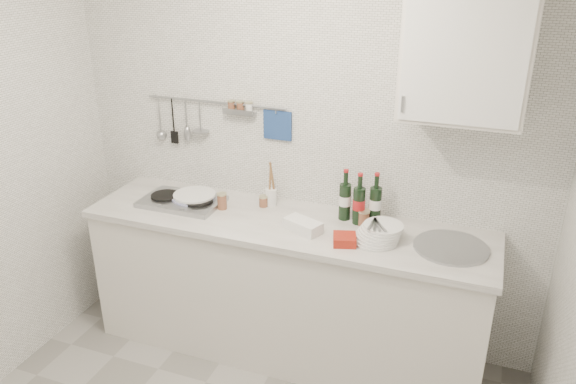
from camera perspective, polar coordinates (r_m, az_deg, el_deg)
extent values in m
cube|color=silver|center=(3.45, 1.51, 4.04)|extent=(3.00, 0.02, 2.50)
cube|color=silver|center=(3.56, -0.24, -9.90)|extent=(2.40, 0.60, 0.88)
cube|color=silver|center=(3.33, -0.25, -3.26)|extent=(2.44, 0.64, 0.04)
cube|color=black|center=(3.80, -0.12, -14.67)|extent=(2.34, 0.52, 0.10)
cube|color=#93969B|center=(3.60, -10.73, -0.95)|extent=(0.50, 0.32, 0.03)
cylinder|color=black|center=(3.65, -12.37, -0.36)|extent=(0.18, 0.18, 0.01)
cylinder|color=black|center=(3.53, -9.08, -0.91)|extent=(0.18, 0.18, 0.01)
cylinder|color=#93969B|center=(3.14, 16.22, -5.43)|extent=(0.40, 0.40, 0.02)
cylinder|color=#93969B|center=(3.17, 16.11, -6.32)|extent=(0.34, 0.34, 0.10)
cylinder|color=#93969B|center=(3.57, -7.46, 9.03)|extent=(0.95, 0.02, 0.02)
cube|color=navy|center=(3.44, -1.07, 6.79)|extent=(0.18, 0.02, 0.18)
cube|color=silver|center=(2.94, 17.74, 13.68)|extent=(0.60, 0.35, 0.70)
cube|color=white|center=(2.76, 17.46, 13.15)|extent=(0.56, 0.01, 0.66)
cylinder|color=#93969B|center=(2.83, 11.55, 8.76)|extent=(0.01, 0.01, 0.08)
cylinder|color=#4F54B4|center=(3.61, -9.82, -0.93)|extent=(0.29, 0.29, 0.01)
cylinder|color=#4F54B4|center=(3.61, -9.71, -0.71)|extent=(0.28, 0.28, 0.01)
cylinder|color=#4F54B4|center=(3.60, -9.60, -0.49)|extent=(0.27, 0.27, 0.01)
cylinder|color=#4F54B4|center=(3.59, -9.49, -0.27)|extent=(0.27, 0.27, 0.01)
cylinder|color=white|center=(3.13, 8.81, -4.83)|extent=(0.26, 0.26, 0.01)
cylinder|color=white|center=(3.13, 8.96, -4.59)|extent=(0.25, 0.25, 0.01)
cylinder|color=white|center=(3.12, 9.10, -4.35)|extent=(0.24, 0.24, 0.01)
cylinder|color=white|center=(3.12, 9.25, -4.11)|extent=(0.24, 0.24, 0.01)
cylinder|color=white|center=(3.12, 9.39, -3.87)|extent=(0.23, 0.23, 0.01)
cylinder|color=white|center=(3.11, 9.54, -3.63)|extent=(0.23, 0.23, 0.01)
cylinder|color=white|center=(3.11, 9.69, -3.39)|extent=(0.22, 0.22, 0.01)
cube|color=white|center=(3.19, 1.53, -3.44)|extent=(0.24, 0.18, 0.07)
cube|color=#B73114|center=(3.07, 5.77, -4.83)|extent=(0.15, 0.15, 0.05)
cylinder|color=white|center=(3.51, -1.73, -0.52)|extent=(0.07, 0.07, 0.11)
cylinder|color=olive|center=(3.45, -1.62, 1.47)|extent=(0.03, 0.05, 0.21)
cylinder|color=olive|center=(3.47, -1.83, 1.42)|extent=(0.01, 0.04, 0.19)
cylinder|color=brown|center=(3.50, -2.52, -1.01)|extent=(0.05, 0.05, 0.06)
cylinder|color=tan|center=(3.48, -2.53, -0.48)|extent=(0.06, 0.06, 0.01)
cylinder|color=brown|center=(3.35, 8.58, -2.28)|extent=(0.06, 0.06, 0.07)
cylinder|color=tan|center=(3.33, 8.63, -1.63)|extent=(0.06, 0.06, 0.01)
cylinder|color=brown|center=(3.29, 7.68, -2.67)|extent=(0.07, 0.07, 0.08)
cylinder|color=tan|center=(3.27, 7.73, -1.95)|extent=(0.07, 0.07, 0.01)
cylinder|color=brown|center=(3.48, -6.71, -0.99)|extent=(0.06, 0.06, 0.09)
cylinder|color=tan|center=(3.46, -6.75, -0.20)|extent=(0.06, 0.06, 0.01)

